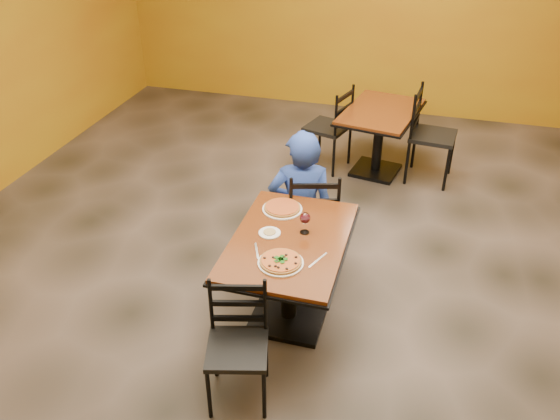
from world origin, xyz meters
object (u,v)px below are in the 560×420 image
(chair_second_right, at_px, (433,136))
(diner, at_px, (301,192))
(table_second, at_px, (379,127))
(chair_second_left, at_px, (327,128))
(pizza_far, at_px, (282,207))
(chair_main_far, at_px, (312,216))
(plate_far, at_px, (282,209))
(pizza_main, at_px, (281,261))
(side_plate, at_px, (270,233))
(table_main, at_px, (289,260))
(chair_main_near, at_px, (237,350))
(plate_main, at_px, (281,263))
(wine_glass, at_px, (305,222))

(chair_second_right, distance_m, diner, 1.96)
(table_second, relative_size, chair_second_left, 1.26)
(chair_second_left, distance_m, pizza_far, 2.26)
(table_second, xyz_separation_m, diner, (-0.47, -1.65, 0.03))
(chair_main_far, distance_m, plate_far, 0.53)
(diner, bearing_deg, pizza_far, 73.36)
(pizza_main, bearing_deg, side_plate, 118.30)
(table_main, relative_size, chair_main_near, 1.45)
(chair_main_far, relative_size, plate_main, 3.00)
(diner, bearing_deg, chair_main_far, 113.46)
(chair_second_right, xyz_separation_m, diner, (-1.05, -1.65, 0.07))
(chair_main_near, xyz_separation_m, plate_main, (0.14, 0.52, 0.33))
(chair_main_near, relative_size, plate_main, 2.73)
(plate_main, bearing_deg, table_second, 83.98)
(diner, bearing_deg, plate_main, 81.58)
(side_plate, bearing_deg, plate_main, -61.70)
(plate_main, distance_m, side_plate, 0.37)
(chair_main_far, height_order, chair_second_left, chair_second_left)
(table_second, height_order, pizza_far, pizza_far)
(table_main, distance_m, side_plate, 0.25)
(chair_second_left, xyz_separation_m, chair_second_right, (1.15, 0.00, 0.03))
(chair_second_right, relative_size, pizza_far, 3.65)
(chair_second_left, xyz_separation_m, plate_main, (0.27, -2.91, 0.28))
(chair_second_right, relative_size, diner, 0.88)
(chair_main_far, height_order, side_plate, chair_main_far)
(wine_glass, bearing_deg, table_second, 84.54)
(wine_glass, bearing_deg, chair_second_right, 71.94)
(chair_main_far, xyz_separation_m, pizza_far, (-0.15, -0.42, 0.31))
(chair_second_left, relative_size, wine_glass, 5.30)
(plate_main, relative_size, side_plate, 1.94)
(table_second, bearing_deg, table_main, -97.11)
(plate_main, xyz_separation_m, plate_far, (-0.17, 0.66, 0.00))
(chair_main_far, bearing_deg, diner, -66.81)
(pizza_main, bearing_deg, chair_main_far, 91.17)
(chair_main_near, relative_size, pizza_far, 3.02)
(plate_far, xyz_separation_m, pizza_far, (0.00, 0.00, 0.02))
(table_second, relative_size, pizza_far, 4.31)
(table_main, bearing_deg, plate_main, -86.38)
(table_main, xyz_separation_m, side_plate, (-0.15, 0.02, 0.20))
(side_plate, xyz_separation_m, wine_glass, (0.24, 0.08, 0.08))
(chair_main_far, distance_m, pizza_far, 0.54)
(chair_second_right, distance_m, wine_glass, 2.65)
(table_main, relative_size, plate_main, 3.97)
(plate_main, bearing_deg, chair_second_right, 73.10)
(chair_main_far, relative_size, pizza_main, 3.28)
(pizza_far, bearing_deg, chair_second_right, 64.80)
(chair_second_right, bearing_deg, side_plate, 163.44)
(pizza_main, bearing_deg, pizza_far, 104.63)
(pizza_main, relative_size, side_plate, 1.77)
(table_main, xyz_separation_m, diner, (-0.15, 0.96, 0.02))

